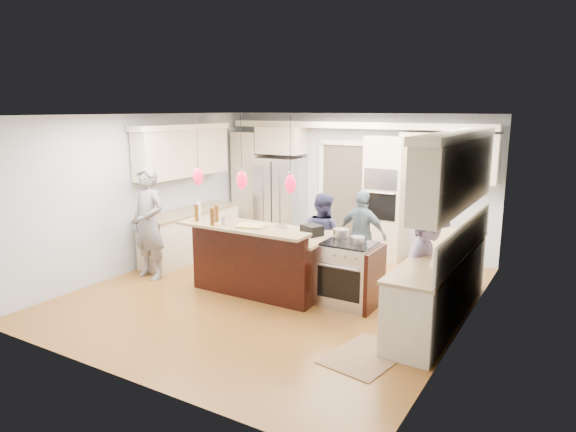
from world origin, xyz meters
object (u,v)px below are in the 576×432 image
at_px(kitchen_island, 265,259).
at_px(person_far_left, 322,238).
at_px(island_range, 350,274).
at_px(refrigerator, 280,201).
at_px(person_bar_end, 148,223).

height_order(kitchen_island, person_far_left, person_far_left).
bearing_deg(kitchen_island, person_far_left, 52.45).
bearing_deg(person_far_left, island_range, 152.29).
bearing_deg(refrigerator, person_bar_end, -102.00).
distance_m(refrigerator, person_bar_end, 3.16).
height_order(island_range, person_far_left, person_far_left).
xyz_separation_m(person_bar_end, person_far_left, (2.56, 1.30, -0.20)).
height_order(refrigerator, person_bar_end, person_bar_end).
xyz_separation_m(island_range, person_bar_end, (-3.37, -0.60, 0.48)).
relative_size(kitchen_island, person_far_left, 1.42).
xyz_separation_m(refrigerator, person_bar_end, (-0.66, -3.09, 0.03)).
height_order(kitchen_island, person_bar_end, person_bar_end).
bearing_deg(refrigerator, kitchen_island, -63.09).
distance_m(person_bar_end, person_far_left, 2.88).
bearing_deg(person_far_left, kitchen_island, 65.69).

